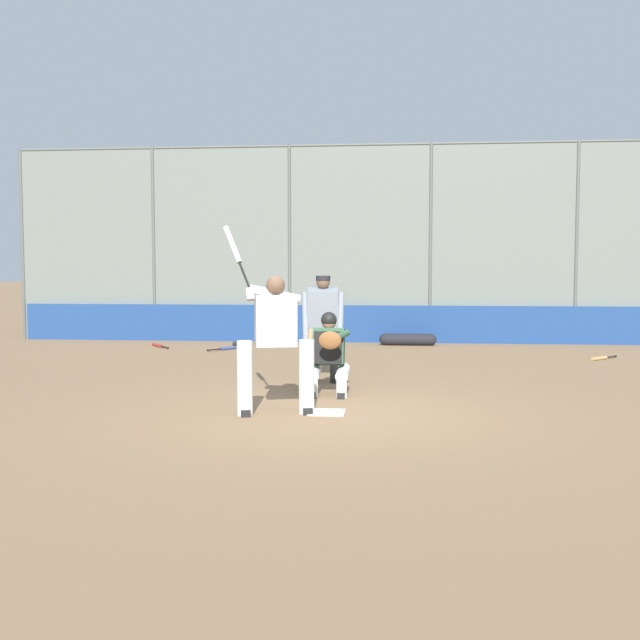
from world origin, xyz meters
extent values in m
plane|color=#846647|center=(0.00, 0.00, 0.00)|extent=(160.00, 160.00, 0.00)
cube|color=white|center=(0.00, 0.00, 0.01)|extent=(0.43, 0.43, 0.01)
cylinder|color=#515651|center=(-4.94, -8.70, 2.31)|extent=(0.08, 0.08, 4.62)
cylinder|color=#515651|center=(-1.65, -8.70, 2.31)|extent=(0.08, 0.08, 4.62)
cylinder|color=#515651|center=(1.65, -8.70, 2.31)|extent=(0.08, 0.08, 4.62)
cylinder|color=#515651|center=(4.94, -8.70, 2.31)|extent=(0.08, 0.08, 4.62)
cylinder|color=#515651|center=(8.24, -8.70, 2.31)|extent=(0.08, 0.08, 4.62)
cube|color=slate|center=(0.00, -8.70, 2.31)|extent=(16.48, 0.01, 4.62)
cylinder|color=#515651|center=(0.00, -8.70, 4.59)|extent=(16.48, 0.06, 0.06)
cube|color=navy|center=(0.00, -8.60, 0.43)|extent=(16.15, 0.18, 0.86)
cube|color=slate|center=(-0.61, -11.28, 0.06)|extent=(11.54, 3.05, 0.12)
cube|color=slate|center=(-0.61, -10.18, 0.22)|extent=(11.54, 0.55, 0.44)
cube|color=#B7BABC|center=(-0.61, -10.18, 0.48)|extent=(11.54, 0.24, 0.08)
cube|color=slate|center=(-0.61, -10.73, 0.38)|extent=(11.54, 0.55, 0.76)
cube|color=#B7BABC|center=(-0.61, -10.73, 0.80)|extent=(11.54, 0.24, 0.08)
cube|color=slate|center=(-0.61, -11.28, 0.54)|extent=(11.54, 0.55, 1.08)
cube|color=#B7BABC|center=(-0.61, -11.28, 1.12)|extent=(11.54, 0.24, 0.08)
cube|color=slate|center=(-0.61, -11.83, 0.70)|extent=(11.54, 0.55, 1.40)
cube|color=#B7BABC|center=(-0.61, -11.83, 1.44)|extent=(11.54, 0.24, 0.08)
cube|color=slate|center=(-0.61, -12.38, 0.86)|extent=(11.54, 0.55, 1.72)
cube|color=#B7BABC|center=(-0.61, -12.38, 1.76)|extent=(11.54, 0.24, 0.08)
cylinder|color=silver|center=(0.24, 0.05, 0.44)|extent=(0.18, 0.18, 0.89)
cube|color=black|center=(0.24, 0.05, 0.04)|extent=(0.18, 0.30, 0.08)
cylinder|color=silver|center=(0.95, 0.25, 0.44)|extent=(0.18, 0.18, 0.89)
cube|color=black|center=(0.95, 0.25, 0.04)|extent=(0.18, 0.30, 0.08)
cube|color=#B7B7BC|center=(0.59, 0.15, 1.12)|extent=(0.54, 0.39, 0.61)
sphere|color=brown|center=(0.59, 0.15, 1.54)|extent=(0.23, 0.23, 0.23)
cylinder|color=#B7B7BC|center=(0.60, 0.13, 1.43)|extent=(0.62, 0.21, 0.23)
cylinder|color=#B7B7BC|center=(0.89, 0.20, 1.43)|extent=(0.16, 0.18, 0.17)
sphere|color=black|center=(0.90, 0.18, 1.50)|extent=(0.04, 0.04, 0.04)
cylinder|color=black|center=(0.97, 0.11, 1.65)|extent=(0.19, 0.17, 0.33)
cylinder|color=#B7BCC1|center=(1.15, -0.04, 2.02)|extent=(0.29, 0.27, 0.46)
cylinder|color=silver|center=(-0.11, -1.05, 0.15)|extent=(0.15, 0.15, 0.29)
cylinder|color=silver|center=(-0.11, -1.24, 0.31)|extent=(0.18, 0.45, 0.23)
cube|color=black|center=(-0.11, -1.05, 0.04)|extent=(0.11, 0.26, 0.08)
cylinder|color=silver|center=(0.28, -1.06, 0.15)|extent=(0.15, 0.15, 0.29)
cylinder|color=silver|center=(0.28, -1.25, 0.31)|extent=(0.18, 0.45, 0.23)
cube|color=black|center=(0.28, -1.06, 0.04)|extent=(0.11, 0.26, 0.08)
cube|color=#2D5138|center=(0.08, -1.29, 0.67)|extent=(0.43, 0.35, 0.53)
cube|color=black|center=(0.09, -1.15, 0.67)|extent=(0.38, 0.14, 0.44)
sphere|color=#936B4C|center=(0.08, -1.29, 1.00)|extent=(0.20, 0.20, 0.20)
sphere|color=black|center=(0.08, -1.29, 1.03)|extent=(0.22, 0.22, 0.22)
cylinder|color=#2D5138|center=(-0.07, -1.05, 0.83)|extent=(0.29, 0.51, 0.15)
ellipsoid|color=brown|center=(0.03, -0.82, 0.80)|extent=(0.30, 0.11, 0.24)
cylinder|color=#936B4C|center=(0.34, -1.29, 0.69)|extent=(0.09, 0.30, 0.43)
cylinder|color=#333333|center=(0.07, -2.41, 0.42)|extent=(0.17, 0.17, 0.83)
cube|color=black|center=(0.07, -2.41, 0.04)|extent=(0.13, 0.29, 0.08)
cylinder|color=#333333|center=(0.46, -2.38, 0.42)|extent=(0.17, 0.17, 0.83)
cube|color=black|center=(0.46, -2.38, 0.04)|extent=(0.13, 0.29, 0.08)
cube|color=gray|center=(0.26, -2.34, 1.13)|extent=(0.48, 0.43, 0.64)
sphere|color=brown|center=(0.26, -2.34, 1.53)|extent=(0.21, 0.21, 0.21)
cylinder|color=black|center=(0.26, -2.34, 1.59)|extent=(0.22, 0.22, 0.07)
cylinder|color=gray|center=(0.00, -2.30, 0.94)|extent=(0.13, 0.23, 0.89)
cylinder|color=gray|center=(0.52, -2.26, 0.94)|extent=(0.16, 0.24, 0.89)
sphere|color=black|center=(3.99, -6.64, 0.03)|extent=(0.04, 0.04, 0.04)
cylinder|color=black|center=(4.11, -6.78, 0.03)|extent=(0.25, 0.30, 0.03)
cylinder|color=maroon|center=(4.38, -7.11, 0.03)|extent=(0.37, 0.43, 0.07)
sphere|color=black|center=(3.03, -6.27, 0.03)|extent=(0.04, 0.04, 0.04)
cylinder|color=black|center=(2.93, -6.39, 0.03)|extent=(0.23, 0.27, 0.03)
cylinder|color=#334789|center=(2.69, -6.70, 0.03)|extent=(0.33, 0.39, 0.07)
sphere|color=black|center=(-5.10, -6.00, 0.03)|extent=(0.04, 0.04, 0.04)
cylinder|color=black|center=(-4.97, -5.89, 0.03)|extent=(0.27, 0.25, 0.03)
cylinder|color=tan|center=(-4.68, -5.61, 0.03)|extent=(0.39, 0.37, 0.07)
ellipsoid|color=black|center=(2.61, -7.49, 0.06)|extent=(0.31, 0.20, 0.11)
ellipsoid|color=black|center=(2.70, -7.40, 0.05)|extent=(0.11, 0.09, 0.09)
cylinder|color=black|center=(-1.13, -7.96, 0.13)|extent=(1.02, 0.26, 0.26)
sphere|color=black|center=(-1.64, -7.96, 0.13)|extent=(0.26, 0.26, 0.26)
sphere|color=black|center=(-0.62, -7.96, 0.13)|extent=(0.26, 0.26, 0.26)
camera|label=1|loc=(-0.78, 8.87, 1.75)|focal=42.00mm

